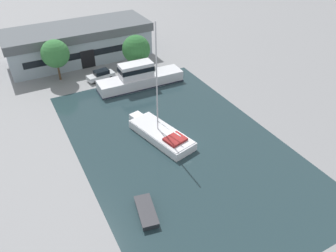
# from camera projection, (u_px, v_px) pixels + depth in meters

# --- Properties ---
(ground_plane) EXTENTS (440.00, 440.00, 0.00)m
(ground_plane) POSITION_uv_depth(u_px,v_px,m) (179.00, 144.00, 40.02)
(ground_plane) COLOR gray
(water_canal) EXTENTS (23.26, 37.27, 0.01)m
(water_canal) POSITION_uv_depth(u_px,v_px,m) (179.00, 144.00, 40.02)
(water_canal) COLOR #23383D
(water_canal) RESTS_ON ground
(warehouse_building) EXTENTS (25.73, 9.89, 6.03)m
(warehouse_building) POSITION_uv_depth(u_px,v_px,m) (79.00, 42.00, 59.51)
(warehouse_building) COLOR #99A8B2
(warehouse_building) RESTS_ON ground
(quay_tree_near_building) EXTENTS (4.60, 4.60, 6.66)m
(quay_tree_near_building) POSITION_uv_depth(u_px,v_px,m) (136.00, 49.00, 53.47)
(quay_tree_near_building) COLOR brown
(quay_tree_near_building) RESTS_ON ground
(quay_tree_by_water) EXTENTS (4.43, 4.43, 6.75)m
(quay_tree_by_water) POSITION_uv_depth(u_px,v_px,m) (55.00, 54.00, 51.52)
(quay_tree_by_water) COLOR brown
(quay_tree_by_water) RESTS_ON ground
(parked_car) EXTENTS (4.67, 2.28, 1.64)m
(parked_car) POSITION_uv_depth(u_px,v_px,m) (101.00, 75.00, 53.66)
(parked_car) COLOR silver
(parked_car) RESTS_ON ground
(sailboat_moored) EXTENTS (5.37, 10.66, 14.51)m
(sailboat_moored) POSITION_uv_depth(u_px,v_px,m) (161.00, 133.00, 40.74)
(sailboat_moored) COLOR white
(sailboat_moored) RESTS_ON water_canal
(motor_cruiser) EXTENTS (13.81, 3.64, 3.99)m
(motor_cruiser) POSITION_uv_depth(u_px,v_px,m) (139.00, 78.00, 51.45)
(motor_cruiser) COLOR silver
(motor_cruiser) RESTS_ON water_canal
(small_dinghy) EXTENTS (2.33, 4.17, 0.62)m
(small_dinghy) POSITION_uv_depth(u_px,v_px,m) (146.00, 212.00, 31.09)
(small_dinghy) COLOR #23282D
(small_dinghy) RESTS_ON water_canal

